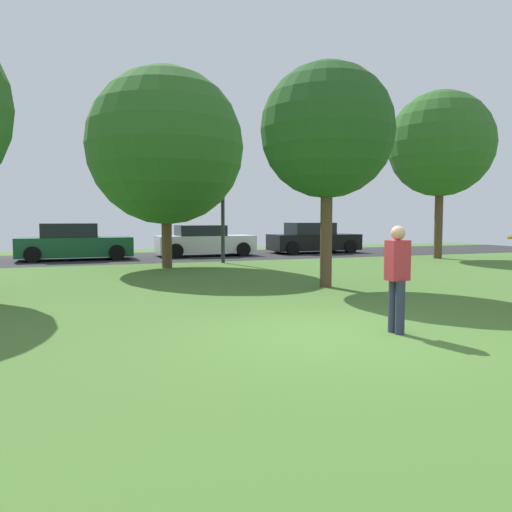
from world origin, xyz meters
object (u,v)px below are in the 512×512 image
Objects in this scene: person_thrower at (397,275)px; parked_car_black at (313,239)px; parked_car_white at (204,242)px; oak_tree_left at (441,144)px; parked_car_green at (74,243)px; street_lamp_post at (223,205)px; oak_tree_center at (166,147)px; maple_tree_near at (327,131)px.

person_thrower reaches higher than parked_car_black.
parked_car_white is 0.98× the size of parked_car_black.
oak_tree_left is 4.41× the size of person_thrower.
parked_car_white is (-9.13, 4.86, -4.22)m from oak_tree_left.
parked_car_green is at bearing -176.69° from parked_car_white.
person_thrower is at bearing -94.45° from street_lamp_post.
maple_tree_near is at bearing -65.61° from oak_tree_center.
maple_tree_near is 10.98m from oak_tree_left.
parked_car_black is at bearing 33.47° from street_lamp_post.
oak_tree_center is at bearing -148.51° from parked_car_black.
parked_car_white is at bearing 62.17° from oak_tree_center.
oak_tree_center is 3.30m from street_lamp_post.
parked_car_white is (1.18, 16.18, -0.23)m from person_thrower.
maple_tree_near is 3.43× the size of person_thrower.
maple_tree_near reaches higher than parked_car_black.
oak_tree_center reaches higher than parked_car_black.
oak_tree_center is 0.97× the size of oak_tree_left.
street_lamp_post reaches higher than parked_car_green.
street_lamp_post is at bearing 93.63° from maple_tree_near.
oak_tree_left is 11.17m from parked_car_white.
oak_tree_left reaches higher than parked_car_black.
parked_car_green reaches higher than parked_car_black.
parked_car_black is at bearing 2.20° from parked_car_green.
person_thrower is (1.43, -11.25, -3.31)m from oak_tree_center.
maple_tree_near is 12.82m from parked_car_green.
parked_car_white is 5.62m from parked_car_black.
maple_tree_near is 11.71m from parked_car_white.
oak_tree_left is 7.38m from parked_car_black.
parked_car_green is 6.60m from street_lamp_post.
oak_tree_left reaches higher than maple_tree_near.
parked_car_white is at bearing 151.98° from oak_tree_left.
parked_car_black is (-3.51, 4.97, -4.19)m from oak_tree_left.
maple_tree_near is at bearing -115.23° from parked_car_black.
parked_car_black is at bearing 1.09° from parked_car_white.
parked_car_white is at bearing 81.88° from person_thrower.
oak_tree_left is (8.86, 6.40, 1.01)m from maple_tree_near.
oak_tree_left is 1.59× the size of parked_car_black.
maple_tree_near is at bearing -86.37° from street_lamp_post.
street_lamp_post is (-0.48, 7.51, -1.62)m from maple_tree_near.
parked_car_white is at bearing 91.36° from maple_tree_near.
oak_tree_left reaches higher than street_lamp_post.
parked_car_white is at bearing 86.81° from street_lamp_post.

